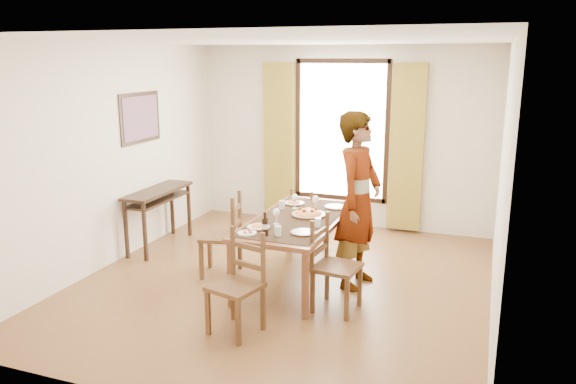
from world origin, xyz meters
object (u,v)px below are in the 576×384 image
(pasta_platter, at_px, (308,211))
(console_table, at_px, (158,198))
(dining_table, at_px, (297,223))
(man, at_px, (358,200))

(pasta_platter, bearing_deg, console_table, 170.75)
(dining_table, bearing_deg, console_table, 167.35)
(console_table, distance_m, man, 2.86)
(console_table, distance_m, dining_table, 2.21)
(dining_table, distance_m, pasta_platter, 0.19)
(pasta_platter, bearing_deg, dining_table, -126.97)
(console_table, height_order, man, man)
(dining_table, xyz_separation_m, pasta_platter, (0.09, 0.12, 0.11))
(console_table, relative_size, pasta_platter, 3.00)
(dining_table, height_order, pasta_platter, pasta_platter)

